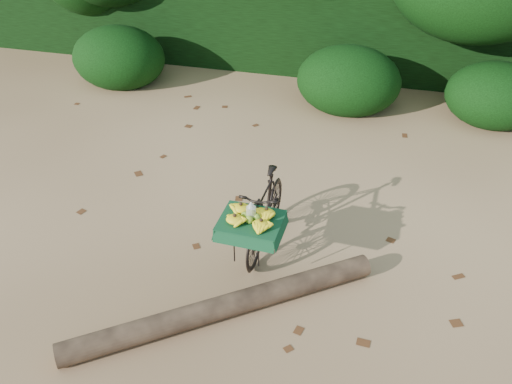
# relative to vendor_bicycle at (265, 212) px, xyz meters

# --- Properties ---
(ground) EXTENTS (80.00, 80.00, 0.00)m
(ground) POSITION_rel_vendor_bicycle_xyz_m (-0.98, -0.14, -0.48)
(ground) COLOR tan
(ground) RESTS_ON ground
(vendor_bicycle) EXTENTS (0.69, 1.68, 0.95)m
(vendor_bicycle) POSITION_rel_vendor_bicycle_xyz_m (0.00, 0.00, 0.00)
(vendor_bicycle) COLOR black
(vendor_bicycle) RESTS_ON ground
(fallen_log) EXTENTS (2.91, 2.25, 0.25)m
(fallen_log) POSITION_rel_vendor_bicycle_xyz_m (-0.12, -1.26, -0.36)
(fallen_log) COLOR brown
(fallen_log) RESTS_ON ground
(hedge_backdrop) EXTENTS (26.00, 1.80, 1.80)m
(hedge_backdrop) POSITION_rel_vendor_bicycle_xyz_m (-0.98, 6.16, 0.42)
(hedge_backdrop) COLOR black
(hedge_backdrop) RESTS_ON ground
(bush_clumps) EXTENTS (8.80, 1.70, 0.90)m
(bush_clumps) POSITION_rel_vendor_bicycle_xyz_m (-0.48, 4.16, -0.03)
(bush_clumps) COLOR black
(bush_clumps) RESTS_ON ground
(leaf_litter) EXTENTS (7.00, 7.30, 0.01)m
(leaf_litter) POSITION_rel_vendor_bicycle_xyz_m (-0.98, 0.51, -0.48)
(leaf_litter) COLOR #532D16
(leaf_litter) RESTS_ON ground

